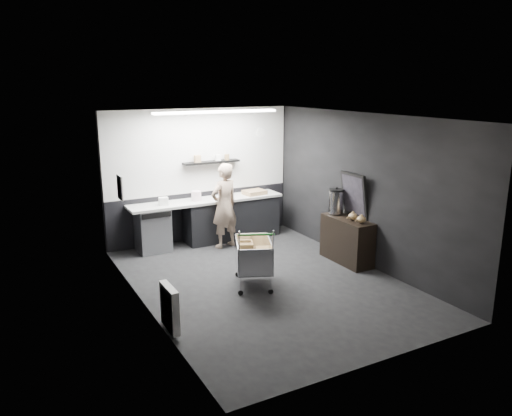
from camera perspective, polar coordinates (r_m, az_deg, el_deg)
floor at (r=8.33m, az=1.08°, el=-8.43°), size 5.50×5.50×0.00m
ceiling at (r=7.70m, az=1.17°, el=10.44°), size 5.50×5.50×0.00m
wall_back at (r=10.34m, az=-6.40°, el=3.78°), size 5.50×0.00×5.50m
wall_front at (r=5.77m, az=14.71°, el=-5.04°), size 5.50×0.00×5.50m
wall_left at (r=7.17m, az=-12.94°, el=-1.17°), size 0.00×5.50×5.50m
wall_right at (r=9.04m, az=12.25°, el=2.03°), size 0.00×5.50×5.50m
kitchen_wall_panel at (r=10.24m, az=-6.43°, el=6.52°), size 3.95×0.02×1.70m
dado_panel at (r=10.51m, az=-6.23°, el=-0.80°), size 3.95×0.02×1.00m
floating_shelf at (r=10.25m, az=-5.13°, el=5.26°), size 1.20×0.22×0.04m
wall_clock at (r=10.80m, az=0.52°, el=8.60°), size 0.20×0.03×0.20m
poster at (r=8.36m, az=-15.31°, el=2.27°), size 0.02×0.30×0.40m
poster_red_band at (r=8.35m, az=-15.31°, el=2.75°), size 0.02×0.22×0.10m
radiator at (r=6.72m, az=-9.84°, el=-11.19°), size 0.10×0.50×0.60m
ceiling_strip at (r=9.36m, az=-4.51°, el=10.89°), size 2.40×0.20×0.04m
prep_counter at (r=10.29m, az=-4.87°, el=-1.33°), size 3.20×0.61×0.90m
person at (r=9.81m, az=-3.64°, el=0.25°), size 0.70×0.55×1.69m
shopping_cart at (r=8.04m, az=-0.32°, el=-5.59°), size 0.88×1.13×1.02m
sideboard at (r=9.23m, az=10.32°, el=-2.91°), size 0.47×1.09×1.64m
fire_extinguisher at (r=7.08m, az=-9.98°, el=-10.96°), size 0.14×0.14×0.45m
cardboard_box at (r=10.52m, az=-0.17°, el=1.80°), size 0.48×0.38×0.09m
pink_tub at (r=10.03m, az=-6.84°, el=1.39°), size 0.19×0.19×0.19m
white_container at (r=9.76m, az=-10.52°, el=0.76°), size 0.19×0.16×0.15m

